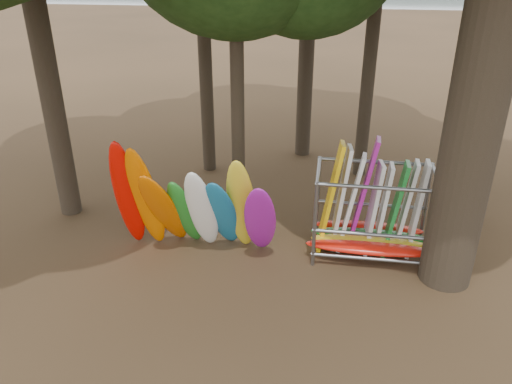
# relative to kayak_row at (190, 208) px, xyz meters

# --- Properties ---
(ground) EXTENTS (120.00, 120.00, 0.00)m
(ground) POSITION_rel_kayak_row_xyz_m (1.79, -0.60, -1.31)
(ground) COLOR #47331E
(ground) RESTS_ON ground
(lake) EXTENTS (160.00, 160.00, 0.00)m
(lake) POSITION_rel_kayak_row_xyz_m (1.79, 59.40, -1.31)
(lake) COLOR gray
(lake) RESTS_ON ground
(kayak_row) EXTENTS (4.01, 2.03, 3.16)m
(kayak_row) POSITION_rel_kayak_row_xyz_m (0.00, 0.00, 0.00)
(kayak_row) COLOR #C80901
(kayak_row) RESTS_ON ground
(storage_rack) EXTENTS (3.08, 1.53, 2.90)m
(storage_rack) POSITION_rel_kayak_row_xyz_m (4.26, 0.78, -0.29)
(storage_rack) COLOR slate
(storage_rack) RESTS_ON ground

